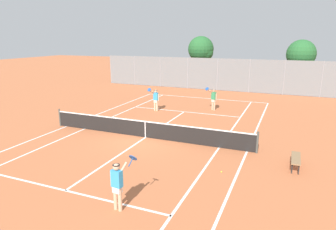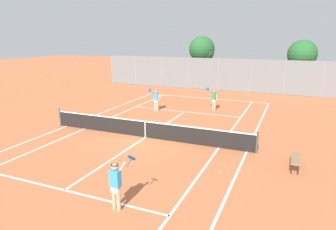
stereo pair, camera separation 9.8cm
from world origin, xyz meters
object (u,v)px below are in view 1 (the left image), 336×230
player_far_left (156,99)px  player_far_right (214,98)px  loose_tennis_ball_1 (221,172)px  courtside_bench (296,159)px  tennis_net (145,129)px  tree_behind_left (202,50)px  tree_behind_right (302,55)px  player_near_side (117,183)px

player_far_left → player_far_right: 4.36m
player_far_left → loose_tennis_ball_1: (6.97, -8.62, -0.89)m
loose_tennis_ball_1 → courtside_bench: (2.78, 1.67, 0.38)m
player_far_right → loose_tennis_ball_1: 10.97m
player_far_right → loose_tennis_ball_1: (3.03, -10.51, -0.89)m
tennis_net → loose_tennis_ball_1: tennis_net is taller
loose_tennis_ball_1 → tree_behind_left: size_ratio=0.01×
tree_behind_right → player_near_side: bearing=-101.8°
player_far_right → courtside_bench: size_ratio=1.18×
tennis_net → player_far_left: bearing=109.6°
loose_tennis_ball_1 → courtside_bench: bearing=31.0°
tennis_net → courtside_bench: 7.73m
player_near_side → player_far_right: size_ratio=1.00×
player_far_right → tree_behind_right: bearing=62.2°
player_far_left → player_near_side: bearing=-70.2°
loose_tennis_ball_1 → courtside_bench: size_ratio=0.04×
loose_tennis_ball_1 → player_far_right: bearing=106.1°
loose_tennis_ball_1 → tree_behind_left: (-7.79, 23.20, 3.90)m
player_near_side → tree_behind_right: size_ratio=0.34×
player_near_side → loose_tennis_ball_1: (2.45, 3.96, -0.89)m
player_far_left → courtside_bench: (9.74, -6.95, -0.52)m
player_near_side → tree_behind_left: 27.84m
player_far_left → loose_tennis_ball_1: player_far_left is taller
tree_behind_right → player_far_left: bearing=-126.8°
courtside_bench → player_near_side: bearing=-132.9°
player_far_right → tree_behind_left: tree_behind_left is taller
player_near_side → tree_behind_right: (5.41, 25.83, 2.72)m
player_far_left → tennis_net: bearing=-70.4°
courtside_bench → tree_behind_right: size_ratio=0.29×
loose_tennis_ball_1 → courtside_bench: courtside_bench is taller
courtside_bench → tree_behind_right: 20.46m
tennis_net → player_far_right: (1.84, 7.75, 0.42)m
player_far_left → courtside_bench: 11.98m
player_near_side → courtside_bench: size_ratio=1.18×
player_far_left → tree_behind_left: 14.91m
tree_behind_right → tree_behind_left: bearing=173.0°
tennis_net → loose_tennis_ball_1: (4.88, -2.76, -0.48)m
courtside_bench → loose_tennis_ball_1: bearing=-149.0°
tennis_net → player_near_side: size_ratio=6.76×
player_far_left → tree_behind_right: 16.78m
loose_tennis_ball_1 → tree_behind_right: 22.37m
player_near_side → courtside_bench: player_near_side is taller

